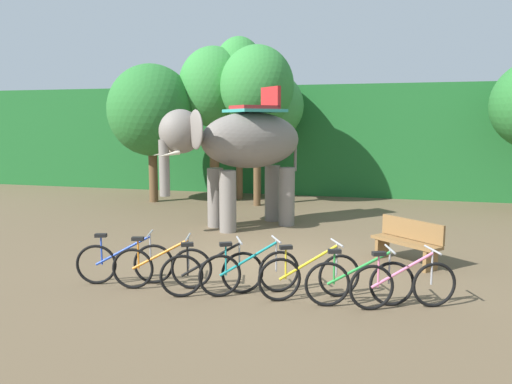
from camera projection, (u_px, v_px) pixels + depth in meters
The scene contains 16 objects.
ground_plane at pixel (271, 263), 10.19m from camera, with size 80.00×80.00×0.00m, color brown.
foliage_hedge at pixel (338, 139), 21.94m from camera, with size 36.00×6.00×4.23m, color #1E6028.
tree_right at pixel (152, 111), 17.66m from camera, with size 3.06×3.06×4.85m.
tree_far_right at pixel (214, 88), 17.90m from camera, with size 2.50×2.50×5.49m.
tree_far_left at pixel (239, 81), 18.09m from camera, with size 2.03×2.03×5.86m.
tree_center at pixel (258, 106), 18.58m from camera, with size 3.38×3.38×4.86m.
tree_center_right at pixel (257, 87), 16.72m from camera, with size 2.45×2.45×5.36m.
elephant at pixel (240, 146), 13.41m from camera, with size 3.71×3.64×3.78m.
bike_blue at pixel (125, 263), 8.83m from camera, with size 1.65×0.65×0.92m.
bike_orange at pixel (162, 267), 8.57m from camera, with size 1.67×0.61×0.92m.
bike_black at pixel (212, 273), 8.25m from camera, with size 1.57×0.83×0.92m.
bike_teal at pixel (250, 272), 8.29m from camera, with size 1.52×0.89×0.92m.
bike_yellow at pixel (309, 276), 8.07m from camera, with size 1.55×0.85×0.92m.
bike_green at pixel (359, 282), 7.75m from camera, with size 1.66×0.64×0.92m.
bike_pink at pixel (403, 284), 7.65m from camera, with size 1.60×0.77×0.92m.
wooden_bench at pixel (408, 240), 10.10m from camera, with size 1.40×1.29×0.89m.
Camera 1 is at (2.27, -9.63, 2.82)m, focal length 35.38 mm.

